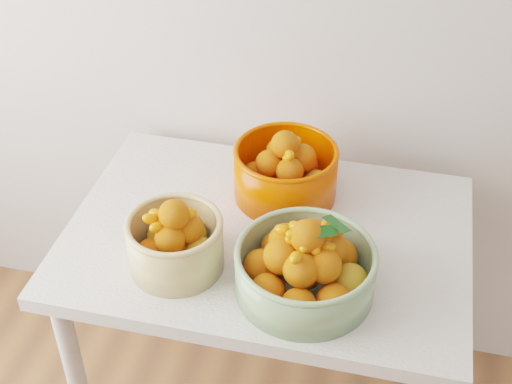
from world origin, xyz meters
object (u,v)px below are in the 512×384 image
table (267,260)px  bowl_green (305,266)px  bowl_orange (285,171)px  bowl_cream (175,242)px

table → bowl_green: (0.12, -0.17, 0.17)m
table → bowl_green: 0.27m
bowl_green → bowl_orange: bearing=108.8°
table → bowl_orange: (0.01, 0.16, 0.17)m
bowl_cream → bowl_orange: size_ratio=0.80×
table → bowl_orange: bowl_orange is taller
bowl_orange → bowl_cream: bearing=-121.0°
bowl_cream → bowl_orange: 0.38m
table → bowl_cream: (-0.18, -0.16, 0.17)m
table → bowl_cream: bearing=-138.4°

